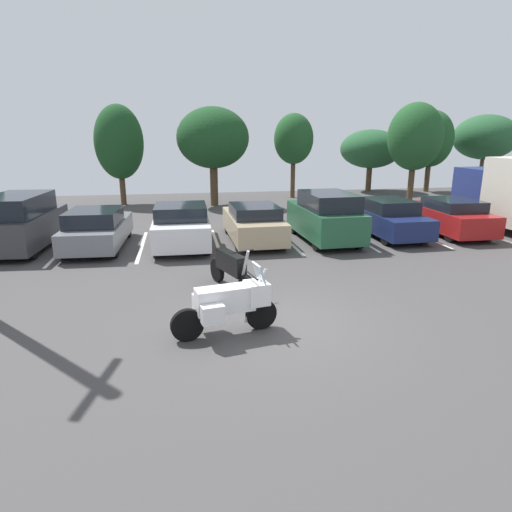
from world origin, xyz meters
TOP-DOWN VIEW (x-y plane):
  - ground at (0.00, 0.00)m, footprint 44.00×44.00m
  - motorcycle_touring at (-1.01, -0.38)m, footprint 2.21×1.01m
  - motorcycle_second at (-0.68, 2.18)m, footprint 0.97×2.21m
  - parking_stripes at (-1.99, 7.41)m, footprint 24.71×4.68m
  - car_charcoal at (-7.38, 7.63)m, footprint 2.07×4.41m
  - car_grey at (-4.85, 7.40)m, footprint 2.00×4.40m
  - car_white at (-1.90, 7.33)m, footprint 1.99×4.55m
  - car_tan at (0.79, 7.48)m, footprint 1.88×4.41m
  - car_green at (3.48, 7.05)m, footprint 1.93×4.26m
  - car_navy at (6.23, 7.55)m, footprint 1.82×4.59m
  - car_red at (8.90, 7.53)m, footprint 1.86×4.54m
  - tree_center_left at (15.31, 20.10)m, footprint 2.97×2.97m
  - tree_right at (5.21, 18.71)m, footprint 2.44×2.44m
  - tree_center_right at (-5.11, 17.63)m, footprint 2.69×2.69m
  - tree_left at (0.03, 16.41)m, footprint 3.98×3.98m
  - tree_far_right at (11.98, 16.28)m, footprint 3.21×3.21m
  - tree_rear at (19.97, 20.81)m, footprint 4.43×4.43m
  - tree_center at (11.35, 20.99)m, footprint 4.19×4.19m

SIDE VIEW (x-z plane):
  - ground at x=0.00m, z-range -0.10..0.00m
  - parking_stripes at x=-1.99m, z-range 0.00..0.01m
  - motorcycle_second at x=-0.68m, z-range -0.04..1.25m
  - motorcycle_touring at x=-1.01m, z-range -0.04..1.40m
  - car_grey at x=-4.85m, z-range -0.02..1.41m
  - car_tan at x=0.79m, z-range -0.01..1.41m
  - car_red at x=8.90m, z-range -0.01..1.42m
  - car_navy at x=6.23m, z-range -0.02..1.44m
  - car_white at x=-1.90m, z-range -0.03..1.52m
  - car_green at x=3.48m, z-range -0.01..1.86m
  - car_charcoal at x=-7.38m, z-range 0.00..1.96m
  - tree_center at x=11.35m, z-range 0.80..5.04m
  - tree_center_right at x=-5.11m, z-range 0.72..6.26m
  - tree_center_left at x=15.31m, z-range 0.84..6.35m
  - tree_right at x=5.21m, z-range 1.03..6.21m
  - tree_rear at x=19.97m, z-range 1.06..6.34m
  - tree_left at x=0.03m, z-range 1.02..6.41m
  - tree_far_right at x=11.98m, z-range 0.90..6.64m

